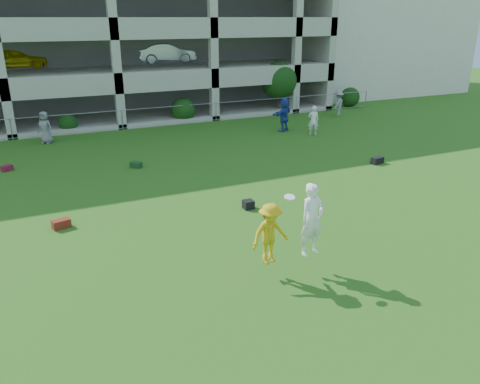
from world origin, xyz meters
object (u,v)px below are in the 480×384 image
bystander_d (284,114)px  bystander_f (339,103)px  bystander_e (313,120)px  parking_garage (91,21)px  bystander_c (45,127)px  frisbee_contest (286,228)px  stucco_building (351,32)px  crate_d (248,204)px

bystander_d → bystander_f: bystander_d is taller
bystander_e → parking_garage: size_ratio=0.06×
bystander_c → frisbee_contest: bearing=-35.9°
stucco_building → bystander_f: stucco_building is taller
bystander_f → crate_d: bystander_f is taller
bystander_e → parking_garage: 18.20m
crate_d → stucco_building: bearing=47.3°
bystander_f → parking_garage: 18.43m
stucco_building → bystander_c: 29.60m
bystander_f → frisbee_contest: 21.62m
crate_d → frisbee_contest: size_ratio=0.17×
stucco_building → parking_garage: 23.03m
crate_d → frisbee_contest: frisbee_contest is taller
bystander_e → bystander_d: bearing=-33.0°
bystander_d → bystander_e: size_ratio=1.18×
parking_garage → bystander_d: bearing=-56.5°
bystander_e → frisbee_contest: frisbee_contest is taller
bystander_c → bystander_d: size_ratio=0.86×
stucco_building → crate_d: bearing=-132.7°
bystander_c → bystander_d: bystander_d is taller
frisbee_contest → parking_garage: parking_garage is taller
bystander_d → frisbee_contest: (-8.11, -14.38, 0.34)m
bystander_c → bystander_d: (12.92, -2.73, 0.13)m
bystander_d → crate_d: bearing=24.4°
stucco_building → bystander_e: 20.46m
parking_garage → bystander_e: bearing=-56.7°
stucco_building → bystander_c: (-27.34, -10.56, -4.15)m
bystander_e → crate_d: bystander_e is taller
stucco_building → bystander_e: bearing=-132.0°
frisbee_contest → bystander_d: bearing=60.6°
bystander_e → frisbee_contest: (-9.12, -12.80, 0.49)m
stucco_building → bystander_d: size_ratio=8.14×
crate_d → bystander_f: bearing=44.3°
stucco_building → bystander_e: size_ratio=9.57×
bystander_f → bystander_c: bearing=-32.7°
stucco_building → bystander_d: 20.02m
frisbee_contest → bystander_e: bearing=54.5°
bystander_c → bystander_e: size_ratio=1.02×
bystander_e → bystander_f: size_ratio=0.99×
bystander_d → parking_garage: parking_garage is taller
frisbee_contest → stucco_building: bearing=50.8°
bystander_c → bystander_e: bystander_c is taller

